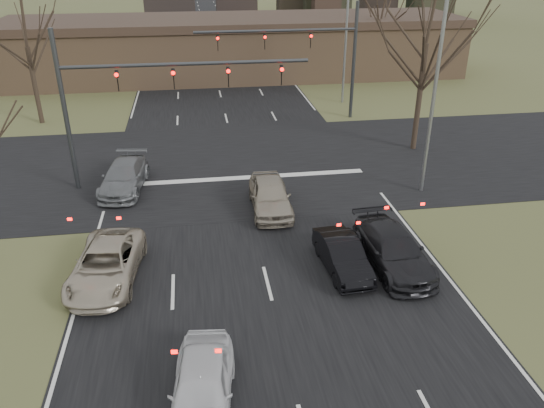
{
  "coord_description": "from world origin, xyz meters",
  "views": [
    {
      "loc": [
        -2.31,
        -13.31,
        11.47
      ],
      "look_at": [
        0.57,
        5.63,
        2.0
      ],
      "focal_mm": 35.0,
      "sensor_mm": 36.0,
      "label": 1
    }
  ],
  "objects_px": {
    "streetlight_right_near": "(432,83)",
    "streetlight_right_far": "(344,30)",
    "car_white_sedan": "(202,388)",
    "car_grey_ahead": "(124,177)",
    "mast_arm_far": "(315,48)",
    "car_silver_suv": "(106,264)",
    "car_charcoal_sedan": "(393,250)",
    "mast_arm_near": "(131,89)",
    "building": "(235,47)",
    "car_silver_ahead": "(270,195)",
    "car_black_hatch": "(342,255)"
  },
  "relations": [
    {
      "from": "mast_arm_far",
      "to": "car_silver_suv",
      "type": "height_order",
      "value": "mast_arm_far"
    },
    {
      "from": "mast_arm_near",
      "to": "car_charcoal_sedan",
      "type": "relative_size",
      "value": 2.45
    },
    {
      "from": "mast_arm_near",
      "to": "car_white_sedan",
      "type": "distance_m",
      "value": 16.38
    },
    {
      "from": "car_white_sedan",
      "to": "mast_arm_far",
      "type": "bearing_deg",
      "value": 77.63
    },
    {
      "from": "mast_arm_near",
      "to": "car_charcoal_sedan",
      "type": "bearing_deg",
      "value": -42.75
    },
    {
      "from": "mast_arm_far",
      "to": "car_silver_ahead",
      "type": "relative_size",
      "value": 2.46
    },
    {
      "from": "streetlight_right_near",
      "to": "car_white_sedan",
      "type": "bearing_deg",
      "value": -132.24
    },
    {
      "from": "mast_arm_near",
      "to": "car_charcoal_sedan",
      "type": "xyz_separation_m",
      "value": [
        10.27,
        -9.49,
        -4.35
      ]
    },
    {
      "from": "mast_arm_near",
      "to": "car_silver_ahead",
      "type": "height_order",
      "value": "mast_arm_near"
    },
    {
      "from": "mast_arm_far",
      "to": "car_silver_suv",
      "type": "bearing_deg",
      "value": -122.7
    },
    {
      "from": "car_charcoal_sedan",
      "to": "car_silver_suv",
      "type": "bearing_deg",
      "value": 173.18
    },
    {
      "from": "streetlight_right_near",
      "to": "car_black_hatch",
      "type": "bearing_deg",
      "value": -131.92
    },
    {
      "from": "building",
      "to": "car_silver_suv",
      "type": "xyz_separation_m",
      "value": [
        -7.92,
        -33.86,
        -1.98
      ]
    },
    {
      "from": "mast_arm_near",
      "to": "mast_arm_far",
      "type": "distance_m",
      "value": 15.17
    },
    {
      "from": "building",
      "to": "car_silver_ahead",
      "type": "xyz_separation_m",
      "value": [
        -1.0,
        -28.98,
        -1.89
      ]
    },
    {
      "from": "car_charcoal_sedan",
      "to": "mast_arm_far",
      "type": "bearing_deg",
      "value": 83.13
    },
    {
      "from": "building",
      "to": "mast_arm_far",
      "type": "bearing_deg",
      "value": -74.42
    },
    {
      "from": "mast_arm_far",
      "to": "car_black_hatch",
      "type": "xyz_separation_m",
      "value": [
        -3.18,
        -19.48,
        -4.38
      ]
    },
    {
      "from": "car_silver_suv",
      "to": "car_silver_ahead",
      "type": "height_order",
      "value": "car_silver_ahead"
    },
    {
      "from": "building",
      "to": "car_grey_ahead",
      "type": "distance_m",
      "value": 26.82
    },
    {
      "from": "streetlight_right_far",
      "to": "car_charcoal_sedan",
      "type": "bearing_deg",
      "value": -100.34
    },
    {
      "from": "mast_arm_near",
      "to": "mast_arm_far",
      "type": "height_order",
      "value": "same"
    },
    {
      "from": "mast_arm_near",
      "to": "car_grey_ahead",
      "type": "bearing_deg",
      "value": -149.0
    },
    {
      "from": "mast_arm_near",
      "to": "car_black_hatch",
      "type": "relative_size",
      "value": 3.13
    },
    {
      "from": "mast_arm_near",
      "to": "car_silver_suv",
      "type": "relative_size",
      "value": 2.45
    },
    {
      "from": "streetlight_right_far",
      "to": "car_silver_ahead",
      "type": "distance_m",
      "value": 20.39
    },
    {
      "from": "car_white_sedan",
      "to": "mast_arm_near",
      "type": "bearing_deg",
      "value": 106.22
    },
    {
      "from": "streetlight_right_near",
      "to": "streetlight_right_far",
      "type": "distance_m",
      "value": 17.01
    },
    {
      "from": "streetlight_right_far",
      "to": "car_black_hatch",
      "type": "bearing_deg",
      "value": -105.07
    },
    {
      "from": "car_white_sedan",
      "to": "car_grey_ahead",
      "type": "bearing_deg",
      "value": 109.57
    },
    {
      "from": "mast_arm_far",
      "to": "car_silver_suv",
      "type": "xyz_separation_m",
      "value": [
        -12.11,
        -18.86,
        -4.33
      ]
    },
    {
      "from": "mast_arm_far",
      "to": "streetlight_right_near",
      "type": "distance_m",
      "value": 13.28
    },
    {
      "from": "car_charcoal_sedan",
      "to": "car_silver_ahead",
      "type": "height_order",
      "value": "car_silver_ahead"
    },
    {
      "from": "streetlight_right_far",
      "to": "mast_arm_near",
      "type": "bearing_deg",
      "value": -136.11
    },
    {
      "from": "mast_arm_far",
      "to": "car_charcoal_sedan",
      "type": "distance_m",
      "value": 19.99
    },
    {
      "from": "streetlight_right_near",
      "to": "car_black_hatch",
      "type": "height_order",
      "value": "streetlight_right_near"
    },
    {
      "from": "car_white_sedan",
      "to": "car_grey_ahead",
      "type": "height_order",
      "value": "car_white_sedan"
    },
    {
      "from": "car_white_sedan",
      "to": "streetlight_right_far",
      "type": "bearing_deg",
      "value": 74.63
    },
    {
      "from": "car_grey_ahead",
      "to": "car_silver_suv",
      "type": "bearing_deg",
      "value": -82.15
    },
    {
      "from": "mast_arm_far",
      "to": "car_white_sedan",
      "type": "xyz_separation_m",
      "value": [
        -8.77,
        -25.56,
        -4.31
      ]
    },
    {
      "from": "building",
      "to": "mast_arm_far",
      "type": "relative_size",
      "value": 3.81
    },
    {
      "from": "car_silver_suv",
      "to": "building",
      "type": "bearing_deg",
      "value": 82.81
    },
    {
      "from": "car_black_hatch",
      "to": "car_grey_ahead",
      "type": "bearing_deg",
      "value": 131.55
    },
    {
      "from": "mast_arm_near",
      "to": "car_silver_ahead",
      "type": "relative_size",
      "value": 2.68
    },
    {
      "from": "mast_arm_near",
      "to": "car_silver_ahead",
      "type": "xyz_separation_m",
      "value": [
        6.23,
        -3.98,
        -4.3
      ]
    },
    {
      "from": "streetlight_right_far",
      "to": "car_silver_suv",
      "type": "xyz_separation_m",
      "value": [
        -15.25,
        -22.86,
        -4.9
      ]
    },
    {
      "from": "car_charcoal_sedan",
      "to": "car_silver_ahead",
      "type": "bearing_deg",
      "value": 122.73
    },
    {
      "from": "mast_arm_far",
      "to": "car_charcoal_sedan",
      "type": "height_order",
      "value": "mast_arm_far"
    },
    {
      "from": "car_silver_ahead",
      "to": "car_charcoal_sedan",
      "type": "bearing_deg",
      "value": -52.33
    },
    {
      "from": "mast_arm_near",
      "to": "streetlight_right_near",
      "type": "distance_m",
      "value": 14.38
    }
  ]
}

